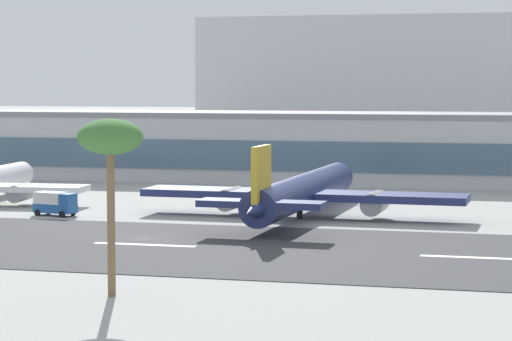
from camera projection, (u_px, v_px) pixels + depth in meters
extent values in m
plane|color=#9E9E99|center=(145.00, 238.00, 126.53)|extent=(1400.00, 1400.00, 0.00)
cube|color=#38383A|center=(128.00, 244.00, 121.36)|extent=(800.00, 36.63, 0.08)
cube|color=white|center=(145.00, 245.00, 120.87)|extent=(12.00, 1.20, 0.01)
cube|color=white|center=(479.00, 258.00, 111.78)|extent=(12.00, 1.20, 0.01)
cube|color=#B7BABC|center=(357.00, 150.00, 198.78)|extent=(157.67, 21.23, 11.84)
cube|color=#476075|center=(347.00, 157.00, 188.43)|extent=(152.94, 0.30, 5.33)
cube|color=gray|center=(357.00, 115.00, 198.27)|extent=(159.25, 21.45, 1.00)
cube|color=#BCBCC1|center=(390.00, 81.00, 323.32)|extent=(113.12, 29.82, 38.00)
sphere|color=white|center=(22.00, 173.00, 181.58)|extent=(3.76, 3.76, 3.76)
cylinder|color=gray|center=(21.00, 193.00, 160.08)|extent=(3.01, 5.73, 2.57)
cylinder|color=navy|center=(304.00, 191.00, 146.82)|extent=(6.07, 45.85, 4.57)
sphere|color=navy|center=(338.00, 177.00, 168.70)|extent=(4.34, 4.34, 4.34)
cone|color=navy|center=(257.00, 210.00, 124.93)|extent=(4.38, 8.36, 4.12)
cube|color=navy|center=(302.00, 195.00, 145.98)|extent=(44.65, 8.31, 1.01)
cylinder|color=gray|center=(375.00, 203.00, 143.25)|extent=(3.18, 6.50, 2.97)
cylinder|color=gray|center=(232.00, 199.00, 148.83)|extent=(3.18, 6.50, 2.97)
cube|color=navy|center=(261.00, 204.00, 126.65)|extent=(15.23, 4.27, 0.80)
cube|color=gold|center=(261.00, 177.00, 126.39)|extent=(0.93, 6.19, 7.32)
cylinder|color=black|center=(300.00, 214.00, 144.86)|extent=(0.82, 0.82, 1.26)
cube|color=#23569E|center=(55.00, 208.00, 148.05)|extent=(6.38, 3.68, 1.20)
cube|color=silver|center=(51.00, 198.00, 148.27)|extent=(4.72, 3.21, 1.60)
cube|color=#23569E|center=(68.00, 199.00, 146.96)|extent=(2.13, 2.53, 1.50)
cylinder|color=black|center=(62.00, 214.00, 146.08)|extent=(0.94, 0.47, 0.90)
cylinder|color=black|center=(73.00, 212.00, 148.21)|extent=(0.94, 0.47, 0.90)
cylinder|color=black|center=(37.00, 213.00, 147.99)|extent=(0.94, 0.47, 0.90)
cylinder|color=black|center=(48.00, 211.00, 150.12)|extent=(0.94, 0.47, 0.90)
cylinder|color=brown|center=(111.00, 217.00, 91.41)|extent=(0.68, 0.68, 13.62)
ellipsoid|color=#427538|center=(110.00, 137.00, 90.86)|extent=(5.56, 5.56, 3.06)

